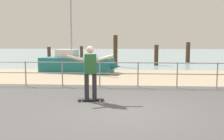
# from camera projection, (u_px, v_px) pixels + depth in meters

# --- Properties ---
(ground_plane) EXTENTS (24.00, 10.00, 0.04)m
(ground_plane) POSITION_uv_depth(u_px,v_px,m) (129.00, 125.00, 5.62)
(ground_plane) COLOR #474444
(ground_plane) RESTS_ON ground
(beach_strip) EXTENTS (24.00, 6.00, 0.04)m
(beach_strip) POSITION_uv_depth(u_px,v_px,m) (130.00, 76.00, 13.55)
(beach_strip) COLOR tan
(beach_strip) RESTS_ON ground
(sea_surface) EXTENTS (72.00, 50.00, 0.04)m
(sea_surface) POSITION_uv_depth(u_px,v_px,m) (130.00, 53.00, 41.30)
(sea_surface) COLOR #849EA3
(sea_surface) RESTS_ON ground
(railing_fence) EXTENTS (12.53, 0.05, 1.05)m
(railing_fence) POSITION_uv_depth(u_px,v_px,m) (100.00, 70.00, 10.19)
(railing_fence) COLOR gray
(railing_fence) RESTS_ON ground
(sailboat) EXTENTS (5.06, 2.19, 4.65)m
(sailboat) POSITION_uv_depth(u_px,v_px,m) (79.00, 64.00, 15.09)
(sailboat) COLOR #19666B
(sailboat) RESTS_ON ground
(skateboard) EXTENTS (0.82, 0.36, 0.08)m
(skateboard) POSITION_uv_depth(u_px,v_px,m) (91.00, 100.00, 7.78)
(skateboard) COLOR black
(skateboard) RESTS_ON ground
(skateboarder) EXTENTS (1.43, 0.39, 1.65)m
(skateboarder) POSITION_uv_depth(u_px,v_px,m) (90.00, 69.00, 7.68)
(skateboarder) COLOR #26262B
(skateboarder) RESTS_ON skateboard
(groyne_post_0) EXTENTS (0.31, 0.31, 1.41)m
(groyne_post_0) POSITION_uv_depth(u_px,v_px,m) (49.00, 55.00, 22.78)
(groyne_post_0) COLOR #422D1E
(groyne_post_0) RESTS_ON ground
(groyne_post_1) EXTENTS (0.28, 0.28, 1.50)m
(groyne_post_1) POSITION_uv_depth(u_px,v_px,m) (82.00, 55.00, 21.82)
(groyne_post_1) COLOR #422D1E
(groyne_post_1) RESTS_ON ground
(groyne_post_2) EXTENTS (0.31, 0.31, 2.36)m
(groyne_post_2) POSITION_uv_depth(u_px,v_px,m) (115.00, 51.00, 18.57)
(groyne_post_2) COLOR #422D1E
(groyne_post_2) RESTS_ON ground
(groyne_post_3) EXTENTS (0.33, 0.33, 1.63)m
(groyne_post_3) POSITION_uv_depth(u_px,v_px,m) (156.00, 55.00, 19.62)
(groyne_post_3) COLOR #422D1E
(groyne_post_3) RESTS_ON ground
(groyne_post_4) EXTENTS (0.38, 0.38, 1.84)m
(groyne_post_4) POSITION_uv_depth(u_px,v_px,m) (188.00, 52.00, 22.50)
(groyne_post_4) COLOR #422D1E
(groyne_post_4) RESTS_ON ground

